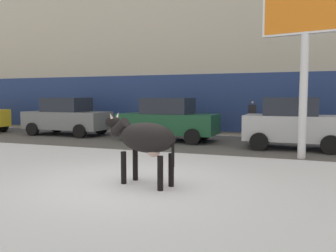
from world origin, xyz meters
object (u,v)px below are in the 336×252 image
at_px(cow_black, 144,139).
at_px(car_grey_sedan, 67,117).
at_px(car_darkgreen_sedan, 168,120).
at_px(pedestrian_near_billboard, 266,118).
at_px(pedestrian_by_cars, 252,118).
at_px(car_silver_hatchback, 294,123).
at_px(billboard, 306,14).

height_order(cow_black, car_grey_sedan, car_grey_sedan).
height_order(car_darkgreen_sedan, pedestrian_near_billboard, car_darkgreen_sedan).
relative_size(cow_black, car_grey_sedan, 0.46).
xyz_separation_m(car_grey_sedan, pedestrian_by_cars, (8.67, 2.44, -0.03)).
distance_m(car_darkgreen_sedan, car_silver_hatchback, 5.11).
relative_size(cow_black, billboard, 0.35).
relative_size(car_darkgreen_sedan, car_silver_hatchback, 1.20).
relative_size(cow_black, car_darkgreen_sedan, 0.46).
bearing_deg(pedestrian_near_billboard, car_darkgreen_sedan, -143.80).
relative_size(car_darkgreen_sedan, pedestrian_by_cars, 2.45).
bearing_deg(cow_black, car_silver_hatchback, 65.36).
bearing_deg(pedestrian_by_cars, pedestrian_near_billboard, 0.00).
bearing_deg(car_grey_sedan, car_silver_hatchback, -5.88).
bearing_deg(car_silver_hatchback, car_darkgreen_sedan, 172.12).
bearing_deg(cow_black, pedestrian_near_billboard, 79.98).
bearing_deg(pedestrian_near_billboard, car_grey_sedan, -165.28).
height_order(billboard, pedestrian_by_cars, billboard).
bearing_deg(billboard, car_grey_sedan, 164.29).
bearing_deg(car_darkgreen_sedan, billboard, -26.44).
distance_m(car_grey_sedan, car_silver_hatchback, 10.56).
bearing_deg(cow_black, car_grey_sedan, 134.85).
distance_m(billboard, car_grey_sedan, 11.68).
bearing_deg(car_darkgreen_sedan, car_grey_sedan, 175.99).
relative_size(car_silver_hatchback, pedestrian_by_cars, 2.04).
relative_size(billboard, pedestrian_near_billboard, 3.21).
relative_size(billboard, car_grey_sedan, 1.31).
xyz_separation_m(billboard, pedestrian_by_cars, (-2.09, 5.47, -3.43)).
bearing_deg(car_darkgreen_sedan, pedestrian_near_billboard, 36.20).
bearing_deg(billboard, car_silver_hatchback, 97.37).
distance_m(car_silver_hatchback, pedestrian_by_cars, 3.98).
bearing_deg(car_grey_sedan, pedestrian_near_billboard, 14.72).
bearing_deg(pedestrian_by_cars, billboard, -69.06).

